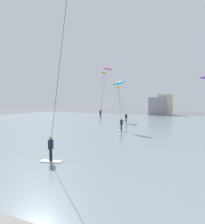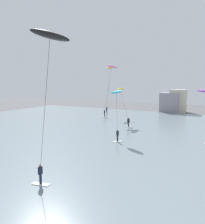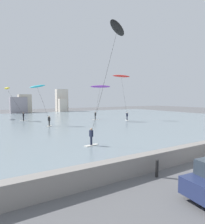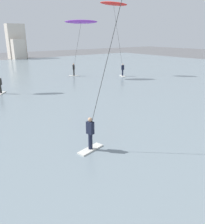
# 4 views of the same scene
# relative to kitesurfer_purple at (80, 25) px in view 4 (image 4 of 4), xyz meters

# --- Properties ---
(water_bay) EXTENTS (84.00, 52.00, 0.10)m
(water_bay) POSITION_rel_kitesurfer_purple_xyz_m (-7.43, 2.99, -6.38)
(water_bay) COLOR gray
(water_bay) RESTS_ON ground
(kitesurfer_purple) EXTENTS (3.94, 4.21, 7.03)m
(kitesurfer_purple) POSITION_rel_kitesurfer_purple_xyz_m (0.00, 0.00, 0.00)
(kitesurfer_purple) COLOR silver
(kitesurfer_purple) RESTS_ON water_bay
(kitesurfer_red) EXTENTS (3.25, 4.22, 9.42)m
(kitesurfer_red) POSITION_rel_kitesurfer_purple_xyz_m (4.75, -0.66, 2.00)
(kitesurfer_red) COLOR silver
(kitesurfer_red) RESTS_ON water_bay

